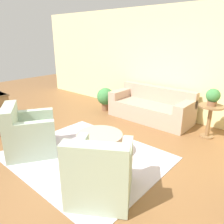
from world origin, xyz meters
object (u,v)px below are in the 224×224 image
couch (151,108)px  ottoman_table (100,141)px  potted_plant_floor (105,97)px  armchair_right (100,174)px  armchair_left (28,135)px  potted_plant_on_side_table (213,96)px  side_table (210,116)px

couch → ottoman_table: couch is taller
potted_plant_floor → ottoman_table: bearing=-49.8°
armchair_right → potted_plant_floor: 3.65m
armchair_left → armchair_right: size_ratio=1.00×
ottoman_table → potted_plant_on_side_table: potted_plant_on_side_table is taller
armchair_right → potted_plant_floor: bearing=131.6°
couch → armchair_right: (1.05, -2.99, 0.06)m
couch → ottoman_table: 2.20m
armchair_right → side_table: armchair_right is taller
ottoman_table → armchair_left: bearing=-142.2°
couch → potted_plant_on_side_table: (1.50, -0.14, 0.60)m
potted_plant_on_side_table → potted_plant_floor: size_ratio=0.54×
ottoman_table → potted_plant_on_side_table: (1.25, 2.05, 0.64)m
potted_plant_on_side_table → potted_plant_floor: 2.92m
couch → potted_plant_on_side_table: bearing=-5.3°
armchair_left → potted_plant_floor: bearing=102.2°
couch → side_table: 1.52m
couch → potted_plant_floor: bearing=-169.3°
couch → armchair_left: armchair_left is taller
armchair_left → side_table: bearing=51.3°
side_table → potted_plant_on_side_table: bearing=-90.0°
couch → armchair_left: (-0.78, -2.99, 0.06)m
potted_plant_on_side_table → armchair_left: bearing=-128.7°
armchair_right → side_table: 2.89m
side_table → ottoman_table: bearing=-121.4°
side_table → potted_plant_on_side_table: potted_plant_on_side_table is taller
couch → armchair_left: size_ratio=1.86×
side_table → potted_plant_on_side_table: (0.00, -0.00, 0.43)m
potted_plant_on_side_table → potted_plant_floor: potted_plant_on_side_table is taller
couch → armchair_right: armchair_right is taller
ottoman_table → potted_plant_floor: bearing=130.2°
armchair_left → armchair_right: (1.83, 0.00, 0.00)m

